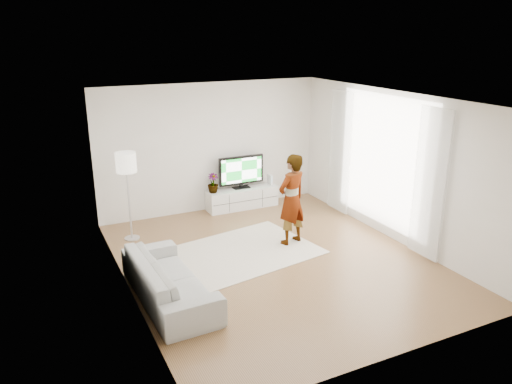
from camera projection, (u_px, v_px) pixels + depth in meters
name	position (u px, v px, depth m)	size (l,w,h in m)	color
floor	(275.00, 261.00, 8.69)	(6.00, 6.00, 0.00)	olive
ceiling	(277.00, 99.00, 7.82)	(6.00, 6.00, 0.00)	white
wall_left	(124.00, 206.00, 7.21)	(0.02, 6.00, 2.80)	silver
wall_right	(394.00, 167.00, 9.29)	(0.02, 6.00, 2.80)	silver
wall_back	(211.00, 148.00, 10.82)	(5.00, 0.02, 2.80)	silver
wall_front	(400.00, 254.00, 5.69)	(5.00, 0.02, 2.80)	silver
window	(383.00, 161.00, 9.52)	(0.01, 2.60, 2.50)	white
curtain_near	(430.00, 184.00, 8.41)	(0.04, 0.70, 2.60)	white
curtain_far	(340.00, 152.00, 10.63)	(0.04, 0.70, 2.60)	white
media_console	(242.00, 198.00, 11.24)	(1.62, 0.46, 0.46)	white
television	(241.00, 171.00, 11.07)	(1.05, 0.21, 0.73)	black
game_console	(270.00, 179.00, 11.42)	(0.07, 0.18, 0.23)	white
potted_plant	(213.00, 183.00, 10.81)	(0.24, 0.24, 0.43)	#3F7238
rug	(241.00, 252.00, 9.01)	(2.62, 1.88, 0.01)	beige
player	(292.00, 199.00, 9.16)	(0.62, 0.41, 1.71)	#334772
sofa	(169.00, 279.00, 7.37)	(2.23, 0.87, 0.65)	#BABBB6
floor_lamp	(126.00, 166.00, 9.17)	(0.38, 0.38, 1.70)	silver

